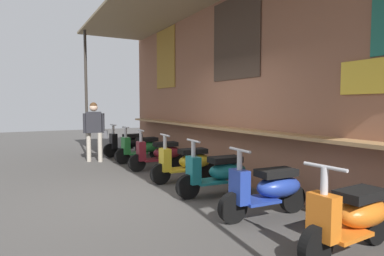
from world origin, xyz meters
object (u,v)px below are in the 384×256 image
Objects in this scene: scooter_green at (143,147)px; scooter_teal at (219,172)px; scooter_yellow at (188,162)px; shopper_with_handbag at (95,126)px; scooter_orange at (353,216)px; scooter_blue at (269,189)px; scooter_maroon at (161,153)px; scooter_black at (129,143)px.

scooter_green and scooter_teal have the same top height.
scooter_yellow is 0.88× the size of shopper_with_handbag.
scooter_orange is at bearing 93.08° from scooter_yellow.
scooter_yellow is 1.00× the size of scooter_blue.
scooter_blue is at bearing 94.07° from scooter_maroon.
scooter_black is 1.00× the size of scooter_green.
scooter_green is (1.21, 0.00, 0.00)m from scooter_black.
scooter_maroon is 4.96m from scooter_orange.
scooter_orange is (1.25, 0.00, 0.00)m from scooter_blue.
scooter_yellow is 3.42m from shopper_with_handbag.
scooter_green is at bearing -85.82° from scooter_teal.
scooter_green is 1.21m from scooter_maroon.
scooter_green is at bearing -104.91° from shopper_with_handbag.
scooter_blue is (6.12, 0.00, 0.00)m from scooter_black.
scooter_black is 1.00× the size of scooter_blue.
shopper_with_handbag is (-5.54, -1.13, 0.58)m from scooter_blue.
scooter_orange is 6.91m from shopper_with_handbag.
scooter_teal is 1.00× the size of scooter_orange.
scooter_blue is (4.91, -0.00, 0.00)m from scooter_green.
scooter_teal and scooter_blue have the same top height.
scooter_orange is (3.61, 0.00, 0.00)m from scooter_yellow.
shopper_with_handbag is (-4.31, -1.13, 0.58)m from scooter_teal.
shopper_with_handbag reaches higher than scooter_blue.
shopper_with_handbag is (-6.79, -1.13, 0.58)m from scooter_orange.
shopper_with_handbag reaches higher than scooter_black.
scooter_maroon is (1.21, -0.00, 0.00)m from scooter_green.
scooter_maroon is at bearing -85.82° from scooter_teal.
scooter_black is 1.40m from shopper_with_handbag.
scooter_green and scooter_yellow have the same top height.
scooter_blue is 5.68m from shopper_with_handbag.
scooter_green is 1.00× the size of scooter_blue.
scooter_yellow is at bearing -86.33° from scooter_blue.
scooter_yellow is at bearing -146.34° from shopper_with_handbag.
scooter_teal and scooter_orange have the same top height.
scooter_teal is at bearing 94.07° from scooter_maroon.
shopper_with_handbag is at bearing -83.14° from scooter_orange.
shopper_with_handbag reaches higher than scooter_teal.
scooter_green is at bearing -92.60° from scooter_orange.
scooter_black and scooter_orange have the same top height.
scooter_maroon is at bearing 87.10° from scooter_green.
scooter_yellow is 1.14m from scooter_teal.
scooter_blue is at bearing 93.08° from scooter_yellow.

